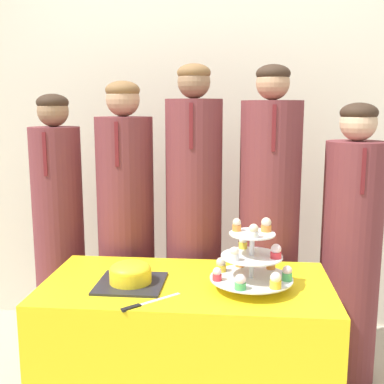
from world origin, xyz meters
TOP-DOWN VIEW (x-y plane):
  - wall_back at (0.00, 1.51)m, footprint 9.00×0.06m
  - table at (0.00, 0.31)m, footprint 1.22×0.63m
  - round_cake at (-0.23, 0.26)m, footprint 0.28×0.28m
  - cake_knife at (-0.14, 0.06)m, footprint 0.20×0.19m
  - cupcake_stand at (0.27, 0.26)m, footprint 0.34×0.34m
  - student_0 at (-0.76, 0.84)m, footprint 0.27×0.27m
  - student_1 at (-0.38, 0.84)m, footprint 0.30×0.31m
  - student_2 at (-0.02, 0.84)m, footprint 0.29×0.30m
  - student_3 at (0.37, 0.84)m, footprint 0.31×0.32m
  - student_4 at (0.80, 0.84)m, footprint 0.30×0.31m

SIDE VIEW (x-z plane):
  - table at x=0.00m, z-range 0.00..0.71m
  - student_4 at x=0.80m, z-range -0.04..1.42m
  - cake_knife at x=-0.14m, z-range 0.70..0.71m
  - student_0 at x=-0.76m, z-range -0.04..1.47m
  - student_1 at x=-0.38m, z-range -0.04..1.53m
  - round_cake at x=-0.23m, z-range 0.70..0.80m
  - student_3 at x=0.37m, z-range -0.05..1.60m
  - student_2 at x=-0.02m, z-range -0.04..1.61m
  - cupcake_stand at x=0.27m, z-range 0.68..0.97m
  - wall_back at x=0.00m, z-range 0.00..2.70m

